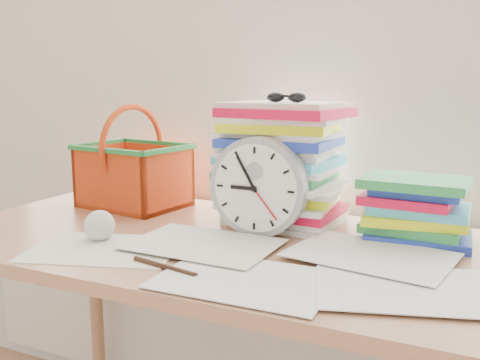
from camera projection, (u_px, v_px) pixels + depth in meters
The scene contains 10 objects.
curtain at pixel (281, 15), 1.50m from camera, with size 2.40×0.01×2.50m, color white.
desk at pixel (221, 268), 1.28m from camera, with size 1.40×0.70×0.75m.
paper_stack at pixel (281, 163), 1.38m from camera, with size 0.32×0.26×0.31m, color white, non-canonical shape.
clock at pixel (259, 187), 1.27m from camera, with size 0.24×0.24×0.05m, color #999DA3.
sunglasses at pixel (286, 97), 1.32m from camera, with size 0.12×0.10×0.03m, color black, non-canonical shape.
book_stack at pixel (412, 209), 1.23m from camera, with size 0.26×0.20×0.15m, color white, non-canonical shape.
basket at pixel (133, 157), 1.57m from camera, with size 0.29×0.23×0.29m, color #E74B16, non-canonical shape.
crumpled_ball at pixel (99, 225), 1.24m from camera, with size 0.07×0.07×0.07m, color silver.
pen at pixel (164, 267), 1.05m from camera, with size 0.01×0.01×0.17m, color black.
scattered_papers at pixel (221, 236), 1.26m from camera, with size 1.26×0.42×0.02m, color white, non-canonical shape.
Camera 1 is at (0.56, 0.52, 1.11)m, focal length 40.00 mm.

